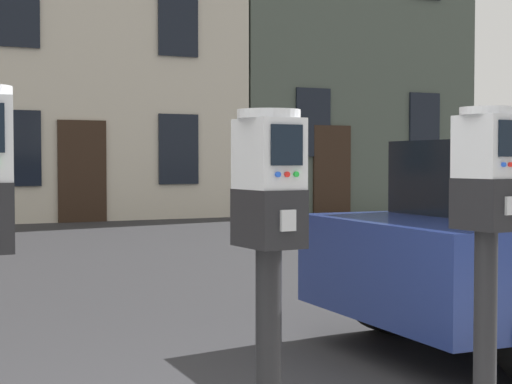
# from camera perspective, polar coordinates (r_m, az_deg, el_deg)

# --- Properties ---
(parking_meter_twin_adjacent) EXTENTS (0.23, 0.26, 1.31)m
(parking_meter_twin_adjacent) POSITION_cam_1_polar(r_m,az_deg,el_deg) (2.79, 0.90, -2.65)
(parking_meter_twin_adjacent) COLOR black
(parking_meter_twin_adjacent) RESTS_ON sidewalk_slab
(parking_meter_end_of_row) EXTENTS (0.23, 0.26, 1.35)m
(parking_meter_end_of_row) POSITION_cam_1_polar(r_m,az_deg,el_deg) (3.32, 15.75, -1.53)
(parking_meter_end_of_row) COLOR black
(parking_meter_end_of_row) RESTS_ON sidewalk_slab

